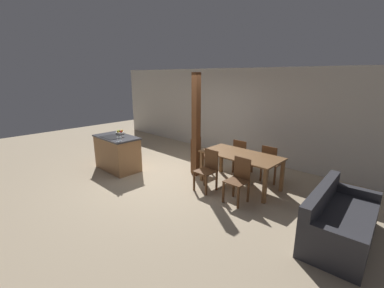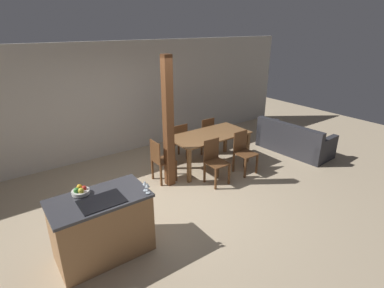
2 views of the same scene
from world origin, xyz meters
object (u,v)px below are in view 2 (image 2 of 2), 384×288
object	(u,v)px
kitchen_island	(102,226)
timber_post	(168,124)
dining_chair_far_left	(178,141)
dining_chair_head_end	(161,160)
wine_glass_near	(147,186)
dining_chair_far_right	(205,134)
dining_chair_near_left	(215,161)
wine_glass_middle	(145,183)
dining_table	(210,139)
dining_chair_near_right	(244,151)
fruit_bowl	(80,191)
couch	(294,141)

from	to	relation	value
kitchen_island	timber_post	world-z (taller)	timber_post
dining_chair_far_left	dining_chair_head_end	bearing A→B (deg)	37.99
wine_glass_near	timber_post	distance (m)	1.93
dining_chair_far_left	dining_chair_far_right	size ratio (longest dim) A/B	1.00
dining_chair_near_left	dining_chair_far_left	size ratio (longest dim) A/B	1.00
kitchen_island	wine_glass_middle	world-z (taller)	wine_glass_middle
dining_table	dining_chair_near_right	bearing A→B (deg)	-59.13
dining_table	timber_post	bearing A→B (deg)	-170.03
dining_table	dining_chair_far_right	size ratio (longest dim) A/B	1.98
dining_chair_far_left	dining_chair_far_right	world-z (taller)	same
dining_chair_far_right	dining_chair_head_end	xyz separation A→B (m)	(-1.68, -0.68, 0.00)
dining_chair_head_end	dining_table	bearing A→B (deg)	-90.00
dining_chair_near_right	dining_chair_far_right	xyz separation A→B (m)	(0.00, 1.35, 0.00)
wine_glass_middle	dining_table	xyz separation A→B (m)	(2.43, 1.60, -0.38)
kitchen_island	dining_table	xyz separation A→B (m)	(3.00, 1.38, 0.20)
dining_chair_far_left	dining_chair_near_right	bearing A→B (deg)	120.87
dining_chair_far_left	dining_chair_head_end	size ratio (longest dim) A/B	1.00
wine_glass_near	dining_chair_far_left	xyz separation A→B (m)	(2.02, 2.35, -0.56)
wine_glass_near	dining_table	xyz separation A→B (m)	(2.43, 1.67, -0.38)
fruit_bowl	dining_chair_head_end	distance (m)	2.28
dining_chair_far_right	couch	distance (m)	2.26
fruit_bowl	timber_post	world-z (taller)	timber_post
wine_glass_near	dining_table	bearing A→B (deg)	34.57
kitchen_island	dining_chair_head_end	world-z (taller)	kitchen_island
dining_table	dining_chair_near_right	size ratio (longest dim) A/B	1.98
dining_chair_near_left	dining_chair_far_left	world-z (taller)	same
wine_glass_middle	dining_chair_near_right	distance (m)	3.03
dining_chair_head_end	couch	size ratio (longest dim) A/B	0.49
wine_glass_middle	fruit_bowl	bearing A→B (deg)	149.67
kitchen_island	dining_chair_far_left	size ratio (longest dim) A/B	1.43
dining_chair_far_left	timber_post	size ratio (longest dim) A/B	0.35
dining_chair_far_left	timber_post	bearing A→B (deg)	48.40
dining_chair_near_right	dining_chair_head_end	xyz separation A→B (m)	(-1.68, 0.68, 0.00)
fruit_bowl	wine_glass_near	world-z (taller)	wine_glass_near
dining_chair_near_right	dining_chair_head_end	world-z (taller)	same
kitchen_island	fruit_bowl	xyz separation A→B (m)	(-0.16, 0.22, 0.51)
dining_chair_near_right	fruit_bowl	bearing A→B (deg)	-172.23
dining_chair_head_end	dining_chair_far_right	bearing A→B (deg)	-68.01
wine_glass_middle	dining_chair_near_left	world-z (taller)	wine_glass_middle
dining_chair_head_end	timber_post	size ratio (longest dim) A/B	0.35
dining_chair_near_right	dining_chair_near_left	bearing A→B (deg)	180.00
wine_glass_near	wine_glass_middle	distance (m)	0.08
dining_chair_far_right	dining_chair_near_left	bearing A→B (deg)	59.13
dining_chair_far_right	couch	bearing A→B (deg)	144.54
dining_chair_far_left	dining_chair_near_left	bearing A→B (deg)	90.00
dining_chair_far_left	couch	xyz separation A→B (m)	(2.65, -1.31, -0.20)
fruit_bowl	dining_chair_near_right	world-z (taller)	fruit_bowl
kitchen_island	dining_chair_near_right	xyz separation A→B (m)	(3.41, 0.70, 0.02)
couch	dining_table	bearing A→B (deg)	70.47
wine_glass_near	timber_post	bearing A→B (deg)	49.84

